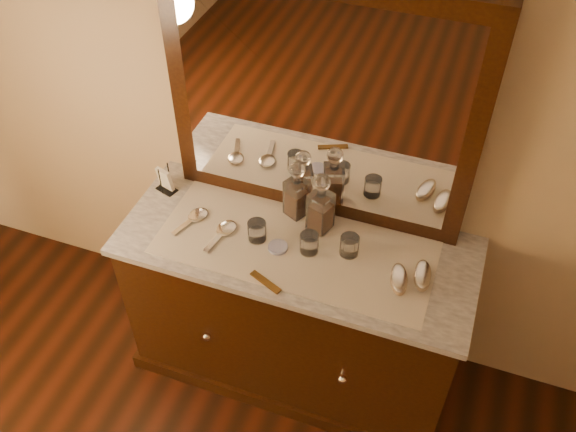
{
  "coord_description": "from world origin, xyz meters",
  "views": [
    {
      "loc": [
        0.54,
        0.35,
        2.67
      ],
      "look_at": [
        0.0,
        1.85,
        1.1
      ],
      "focal_mm": 38.86,
      "sensor_mm": 36.0,
      "label": 1
    }
  ],
  "objects_px": {
    "brush_far": "(423,275)",
    "hand_mirror_inner": "(224,231)",
    "decanter_right": "(321,208)",
    "napkin_rack": "(165,181)",
    "comb": "(266,282)",
    "decanter_left": "(297,195)",
    "hand_mirror_outer": "(195,217)",
    "dresser_cabinet": "(296,311)",
    "mirror_frame": "(320,106)",
    "brush_near": "(399,279)",
    "pin_dish": "(278,247)"
  },
  "relations": [
    {
      "from": "pin_dish",
      "to": "hand_mirror_outer",
      "type": "height_order",
      "value": "hand_mirror_outer"
    },
    {
      "from": "mirror_frame",
      "to": "brush_near",
      "type": "relative_size",
      "value": 7.69
    },
    {
      "from": "brush_far",
      "to": "napkin_rack",
      "type": "bearing_deg",
      "value": 173.77
    },
    {
      "from": "mirror_frame",
      "to": "pin_dish",
      "type": "xyz_separation_m",
      "value": [
        -0.06,
        -0.29,
        -0.49
      ]
    },
    {
      "from": "mirror_frame",
      "to": "hand_mirror_outer",
      "type": "bearing_deg",
      "value": -150.22
    },
    {
      "from": "napkin_rack",
      "to": "hand_mirror_outer",
      "type": "distance_m",
      "value": 0.23
    },
    {
      "from": "napkin_rack",
      "to": "brush_near",
      "type": "height_order",
      "value": "napkin_rack"
    },
    {
      "from": "brush_near",
      "to": "decanter_right",
      "type": "bearing_deg",
      "value": 154.2
    },
    {
      "from": "mirror_frame",
      "to": "brush_near",
      "type": "xyz_separation_m",
      "value": [
        0.43,
        -0.3,
        -0.48
      ]
    },
    {
      "from": "decanter_right",
      "to": "brush_far",
      "type": "distance_m",
      "value": 0.47
    },
    {
      "from": "comb",
      "to": "napkin_rack",
      "type": "height_order",
      "value": "napkin_rack"
    },
    {
      "from": "brush_near",
      "to": "mirror_frame",
      "type": "bearing_deg",
      "value": 144.45
    },
    {
      "from": "decanter_right",
      "to": "napkin_rack",
      "type": "bearing_deg",
      "value": -179.6
    },
    {
      "from": "decanter_left",
      "to": "brush_near",
      "type": "relative_size",
      "value": 1.71
    },
    {
      "from": "hand_mirror_outer",
      "to": "hand_mirror_inner",
      "type": "bearing_deg",
      "value": -12.5
    },
    {
      "from": "decanter_left",
      "to": "hand_mirror_inner",
      "type": "bearing_deg",
      "value": -138.99
    },
    {
      "from": "brush_far",
      "to": "hand_mirror_outer",
      "type": "distance_m",
      "value": 0.95
    },
    {
      "from": "comb",
      "to": "hand_mirror_inner",
      "type": "bearing_deg",
      "value": 166.1
    },
    {
      "from": "pin_dish",
      "to": "mirror_frame",
      "type": "bearing_deg",
      "value": 78.35
    },
    {
      "from": "napkin_rack",
      "to": "hand_mirror_outer",
      "type": "height_order",
      "value": "napkin_rack"
    },
    {
      "from": "pin_dish",
      "to": "dresser_cabinet",
      "type": "bearing_deg",
      "value": 39.39
    },
    {
      "from": "dresser_cabinet",
      "to": "mirror_frame",
      "type": "relative_size",
      "value": 1.17
    },
    {
      "from": "brush_far",
      "to": "hand_mirror_inner",
      "type": "xyz_separation_m",
      "value": [
        -0.8,
        -0.03,
        -0.01
      ]
    },
    {
      "from": "mirror_frame",
      "to": "decanter_right",
      "type": "distance_m",
      "value": 0.41
    },
    {
      "from": "decanter_left",
      "to": "hand_mirror_outer",
      "type": "xyz_separation_m",
      "value": [
        -0.38,
        -0.17,
        -0.09
      ]
    },
    {
      "from": "comb",
      "to": "decanter_left",
      "type": "relative_size",
      "value": 0.53
    },
    {
      "from": "mirror_frame",
      "to": "pin_dish",
      "type": "relative_size",
      "value": 15.28
    },
    {
      "from": "napkin_rack",
      "to": "hand_mirror_inner",
      "type": "relative_size",
      "value": 0.65
    },
    {
      "from": "mirror_frame",
      "to": "dresser_cabinet",
      "type": "bearing_deg",
      "value": -90.0
    },
    {
      "from": "dresser_cabinet",
      "to": "napkin_rack",
      "type": "distance_m",
      "value": 0.82
    },
    {
      "from": "brush_near",
      "to": "comb",
      "type": "bearing_deg",
      "value": -160.1
    },
    {
      "from": "brush_far",
      "to": "hand_mirror_inner",
      "type": "distance_m",
      "value": 0.8
    },
    {
      "from": "decanter_left",
      "to": "brush_far",
      "type": "distance_m",
      "value": 0.6
    },
    {
      "from": "comb",
      "to": "brush_near",
      "type": "xyz_separation_m",
      "value": [
        0.47,
        0.17,
        0.02
      ]
    },
    {
      "from": "mirror_frame",
      "to": "decanter_left",
      "type": "relative_size",
      "value": 4.5
    },
    {
      "from": "napkin_rack",
      "to": "brush_near",
      "type": "relative_size",
      "value": 0.85
    },
    {
      "from": "pin_dish",
      "to": "decanter_left",
      "type": "xyz_separation_m",
      "value": [
        0.0,
        0.22,
        0.1
      ]
    },
    {
      "from": "decanter_right",
      "to": "brush_near",
      "type": "xyz_separation_m",
      "value": [
        0.37,
        -0.18,
        -0.09
      ]
    },
    {
      "from": "decanter_right",
      "to": "brush_far",
      "type": "bearing_deg",
      "value": -16.21
    },
    {
      "from": "decanter_left",
      "to": "hand_mirror_outer",
      "type": "distance_m",
      "value": 0.43
    },
    {
      "from": "mirror_frame",
      "to": "hand_mirror_outer",
      "type": "distance_m",
      "value": 0.71
    },
    {
      "from": "dresser_cabinet",
      "to": "pin_dish",
      "type": "xyz_separation_m",
      "value": [
        -0.06,
        -0.05,
        0.45
      ]
    },
    {
      "from": "decanter_left",
      "to": "brush_far",
      "type": "bearing_deg",
      "value": -17.56
    },
    {
      "from": "decanter_right",
      "to": "brush_near",
      "type": "relative_size",
      "value": 1.78
    },
    {
      "from": "dresser_cabinet",
      "to": "napkin_rack",
      "type": "height_order",
      "value": "napkin_rack"
    },
    {
      "from": "comb",
      "to": "pin_dish",
      "type": "bearing_deg",
      "value": 118.53
    },
    {
      "from": "comb",
      "to": "decanter_right",
      "type": "xyz_separation_m",
      "value": [
        0.1,
        0.35,
        0.1
      ]
    },
    {
      "from": "dresser_cabinet",
      "to": "hand_mirror_inner",
      "type": "relative_size",
      "value": 6.86
    },
    {
      "from": "decanter_right",
      "to": "brush_near",
      "type": "distance_m",
      "value": 0.42
    },
    {
      "from": "napkin_rack",
      "to": "decanter_right",
      "type": "distance_m",
      "value": 0.7
    }
  ]
}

